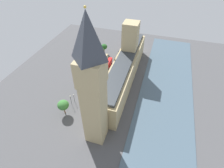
% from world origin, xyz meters
% --- Properties ---
extents(ground_plane, '(148.71, 148.71, 0.00)m').
position_xyz_m(ground_plane, '(0.00, 0.00, 0.00)').
color(ground_plane, '#4C4C4F').
extents(river_thames, '(30.98, 133.84, 0.25)m').
position_xyz_m(river_thames, '(-29.92, 0.00, 0.12)').
color(river_thames, '#475B6B').
rests_on(river_thames, ground).
extents(parliament_building, '(13.00, 78.71, 33.54)m').
position_xyz_m(parliament_building, '(-1.99, -2.24, 9.22)').
color(parliament_building, tan).
rests_on(parliament_building, ground).
extents(clock_tower, '(9.59, 9.59, 59.78)m').
position_xyz_m(clock_tower, '(-0.35, 44.30, 30.96)').
color(clock_tower, tan).
rests_on(clock_tower, ground).
extents(car_dark_green_by_river_gate, '(2.07, 4.73, 1.74)m').
position_xyz_m(car_dark_green_by_river_gate, '(9.46, -32.30, 0.89)').
color(car_dark_green_by_river_gate, '#19472D').
rests_on(car_dark_green_by_river_gate, ground).
extents(double_decker_bus_corner, '(2.89, 10.57, 4.75)m').
position_xyz_m(double_decker_bus_corner, '(12.20, -12.02, 2.63)').
color(double_decker_bus_corner, red).
rests_on(double_decker_bus_corner, ground).
extents(car_black_kerbside, '(1.90, 4.11, 1.74)m').
position_xyz_m(car_black_kerbside, '(13.59, 13.41, 0.88)').
color(car_black_kerbside, black).
rests_on(car_black_kerbside, ground).
extents(pedestrian_midblock, '(0.70, 0.64, 1.70)m').
position_xyz_m(pedestrian_midblock, '(5.80, 15.26, 0.77)').
color(pedestrian_midblock, black).
rests_on(pedestrian_midblock, ground).
extents(pedestrian_trailing, '(0.47, 0.57, 1.55)m').
position_xyz_m(pedestrian_trailing, '(6.91, 15.53, 0.70)').
color(pedestrian_trailing, black).
rests_on(pedestrian_trailing, ground).
extents(pedestrian_leading, '(0.56, 0.46, 1.49)m').
position_xyz_m(pedestrian_leading, '(6.93, 13.27, 0.67)').
color(pedestrian_leading, black).
rests_on(pedestrian_leading, ground).
extents(plane_tree_near_tower, '(5.10, 5.10, 9.30)m').
position_xyz_m(plane_tree_near_tower, '(20.38, 17.94, 7.07)').
color(plane_tree_near_tower, brown).
rests_on(plane_tree_near_tower, ground).
extents(plane_tree_opposite_hall, '(5.41, 5.41, 8.93)m').
position_xyz_m(plane_tree_opposite_hall, '(21.43, -21.60, 6.59)').
color(plane_tree_opposite_hall, brown).
rests_on(plane_tree_opposite_hall, ground).
extents(plane_tree_far_end, '(5.94, 5.94, 8.74)m').
position_xyz_m(plane_tree_far_end, '(21.12, 36.30, 6.18)').
color(plane_tree_far_end, brown).
rests_on(plane_tree_far_end, ground).
extents(plane_tree_under_trees, '(4.95, 4.95, 8.14)m').
position_xyz_m(plane_tree_under_trees, '(21.11, -28.59, 5.98)').
color(plane_tree_under_trees, brown).
rests_on(plane_tree_under_trees, ground).
extents(street_lamp_slot_10, '(0.56, 0.56, 5.97)m').
position_xyz_m(street_lamp_slot_10, '(19.81, 27.31, 4.20)').
color(street_lamp_slot_10, black).
rests_on(street_lamp_slot_10, ground).
extents(street_lamp_slot_11, '(0.56, 0.56, 7.02)m').
position_xyz_m(street_lamp_slot_11, '(20.45, 29.68, 4.83)').
color(street_lamp_slot_11, black).
rests_on(street_lamp_slot_11, ground).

